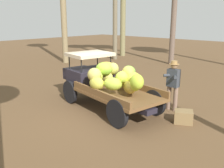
% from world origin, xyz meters
% --- Properties ---
extents(ground_plane, '(60.00, 60.00, 0.00)m').
position_xyz_m(ground_plane, '(0.00, 0.00, 0.00)').
color(ground_plane, brown).
extents(truck, '(4.61, 2.31, 1.87)m').
position_xyz_m(truck, '(0.20, -0.30, 0.98)').
color(truck, '#231F2A').
rests_on(truck, ground).
extents(farmer, '(0.53, 0.46, 1.74)m').
position_xyz_m(farmer, '(-1.77, -1.64, 0.99)').
color(farmer, '#846552').
rests_on(farmer, ground).
extents(wooden_crate, '(0.69, 0.65, 0.39)m').
position_xyz_m(wooden_crate, '(-2.61, -0.90, 0.19)').
color(wooden_crate, olive).
rests_on(wooden_crate, ground).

